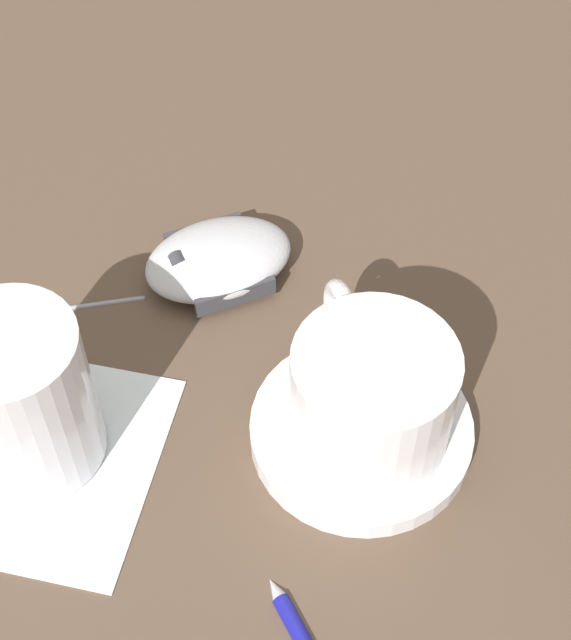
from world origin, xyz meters
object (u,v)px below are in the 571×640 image
(coffee_cup, at_px, (371,392))
(computer_mouse, at_px, (218,259))
(saucer, at_px, (361,431))
(drinking_glass, at_px, (22,397))

(coffee_cup, height_order, computer_mouse, coffee_cup)
(saucer, distance_m, computer_mouse, 0.15)
(coffee_cup, xyz_separation_m, drinking_glass, (-0.10, 0.15, 0.00))
(saucer, relative_size, coffee_cup, 1.22)
(saucer, height_order, drinking_glass, drinking_glass)
(saucer, bearing_deg, drinking_glass, 124.90)
(coffee_cup, relative_size, computer_mouse, 0.89)
(drinking_glass, bearing_deg, coffee_cup, -55.43)
(saucer, relative_size, computer_mouse, 1.08)
(drinking_glass, bearing_deg, computer_mouse, -3.53)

